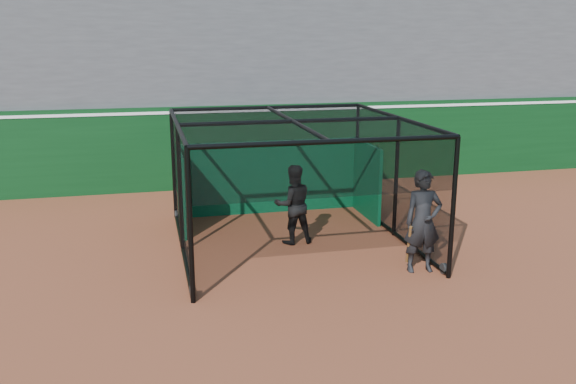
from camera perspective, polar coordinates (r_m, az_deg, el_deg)
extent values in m
plane|color=brown|center=(11.13, 1.86, -9.54)|extent=(120.00, 120.00, 0.00)
cube|color=#093212|center=(18.80, -4.90, 4.32)|extent=(50.00, 0.45, 2.50)
cube|color=white|center=(18.64, -4.98, 7.65)|extent=(50.00, 0.50, 0.08)
cube|color=#4C4C4F|center=(22.36, -6.56, 12.64)|extent=(50.00, 7.85, 7.75)
cube|color=#074B29|center=(15.89, -1.76, 1.41)|extent=(4.76, 0.10, 1.90)
cylinder|color=black|center=(11.08, -8.96, -9.22)|extent=(0.08, 0.22, 0.22)
cylinder|color=black|center=(12.36, 14.37, -6.95)|extent=(0.08, 0.22, 0.22)
cylinder|color=black|center=(15.74, -10.41, -2.11)|extent=(0.08, 0.22, 0.22)
cylinder|color=black|center=(16.67, 6.57, -1.04)|extent=(0.08, 0.22, 0.22)
imported|color=black|center=(13.51, 0.49, -1.16)|extent=(0.90, 0.72, 1.78)
imported|color=black|center=(12.14, 12.51, -2.72)|extent=(0.78, 0.55, 2.03)
cylinder|color=#593819|center=(12.22, 11.23, -4.83)|extent=(0.14, 0.33, 0.83)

